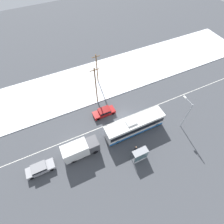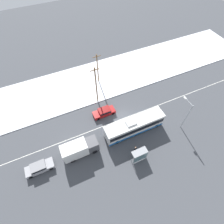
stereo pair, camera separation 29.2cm
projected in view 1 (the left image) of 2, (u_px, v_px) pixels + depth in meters
name	position (u px, v px, depth m)	size (l,w,h in m)	color
ground_plane	(123.00, 118.00, 35.17)	(120.00, 120.00, 0.00)	#424449
snow_lot	(99.00, 79.00, 41.82)	(80.00, 13.07, 0.12)	white
lane_marking_center	(123.00, 118.00, 35.16)	(60.00, 0.12, 0.00)	silver
city_bus	(134.00, 125.00, 32.25)	(11.38, 2.57, 3.39)	white
box_truck	(80.00, 149.00, 29.41)	(6.17, 2.30, 3.17)	silver
sedan_car	(104.00, 112.00, 35.13)	(4.51, 1.80, 1.51)	maroon
parked_car_near_truck	(40.00, 168.00, 28.40)	(4.56, 1.80, 1.52)	#9E9EA3
pedestrian_at_stop	(136.00, 148.00, 30.28)	(0.58, 0.26, 1.60)	#23232D
bus_shelter	(141.00, 155.00, 28.88)	(2.62, 1.20, 2.40)	gray
streetlamp	(186.00, 111.00, 30.93)	(0.36, 2.40, 6.68)	#9EA3A8
utility_pole_roadside	(96.00, 86.00, 33.93)	(1.80, 0.24, 9.16)	brown
utility_pole_snowlot	(97.00, 68.00, 38.24)	(1.80, 0.24, 7.47)	brown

